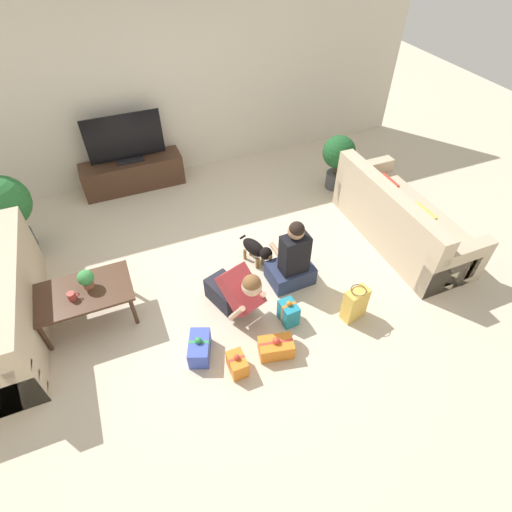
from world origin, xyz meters
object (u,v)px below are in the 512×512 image
(sofa_right, at_px, (400,220))
(coffee_table, at_px, (83,295))
(mug, at_px, (72,296))
(gift_box_a, at_px, (276,347))
(gift_box_c, at_px, (237,364))
(gift_box_b, at_px, (200,348))
(person_sitting, at_px, (292,261))
(tv_console, at_px, (133,174))
(tv, at_px, (125,141))
(dog, at_px, (257,249))
(person_kneeling, at_px, (236,291))
(potted_plant_corner_right, at_px, (338,156))
(gift_box_d, at_px, (288,312))
(gift_bag_a, at_px, (355,304))
(potted_plant_corner_left, at_px, (4,206))
(tabletop_plant, at_px, (86,279))

(sofa_right, bearing_deg, coffee_table, 87.78)
(coffee_table, bearing_deg, mug, -139.84)
(mug, bearing_deg, gift_box_a, -31.82)
(gift_box_c, bearing_deg, gift_box_a, 4.28)
(gift_box_b, bearing_deg, person_sitting, 23.37)
(sofa_right, distance_m, tv_console, 4.01)
(sofa_right, distance_m, gift_box_b, 3.09)
(tv, xyz_separation_m, dog, (1.12, -2.33, -0.55))
(gift_box_b, bearing_deg, person_kneeling, 34.84)
(sofa_right, bearing_deg, potted_plant_corner_right, 6.04)
(potted_plant_corner_right, relative_size, person_kneeling, 1.06)
(mug, bearing_deg, gift_box_b, -37.86)
(sofa_right, height_order, gift_box_d, sofa_right)
(mug, bearing_deg, gift_bag_a, -19.81)
(gift_box_b, bearing_deg, dog, 43.74)
(gift_box_a, xyz_separation_m, gift_box_c, (-0.44, -0.03, 0.01))
(tv_console, bearing_deg, dog, -64.40)
(person_kneeling, bearing_deg, gift_bag_a, -44.17)
(tv_console, xyz_separation_m, person_sitting, (1.38, -2.77, 0.11))
(potted_plant_corner_left, bearing_deg, tv, 27.80)
(potted_plant_corner_left, relative_size, mug, 8.86)
(tv, bearing_deg, person_kneeling, -78.27)
(dog, bearing_deg, tv_console, 94.81)
(tv, relative_size, gift_bag_a, 2.48)
(person_kneeling, bearing_deg, gift_box_a, -93.66)
(tv_console, height_order, mug, mug)
(potted_plant_corner_right, xyz_separation_m, dog, (-1.79, -1.13, -0.30))
(person_kneeling, distance_m, tabletop_plant, 1.57)
(gift_box_a, bearing_deg, dog, 76.01)
(sofa_right, bearing_deg, potted_plant_corner_left, 69.73)
(person_sitting, relative_size, gift_box_d, 2.92)
(coffee_table, distance_m, gift_box_a, 2.11)
(sofa_right, relative_size, person_sitting, 2.20)
(tv_console, bearing_deg, mug, -111.88)
(gift_box_a, xyz_separation_m, gift_bag_a, (1.00, 0.11, 0.12))
(gift_box_c, distance_m, mug, 1.83)
(dog, bearing_deg, gift_box_a, -124.78)
(mug, bearing_deg, gift_box_d, -20.48)
(dog, relative_size, mug, 4.56)
(sofa_right, xyz_separation_m, person_sitting, (-1.67, -0.18, 0.04))
(gift_box_b, bearing_deg, coffee_table, 137.52)
(gift_box_b, bearing_deg, mug, 142.14)
(gift_box_a, relative_size, gift_bag_a, 0.87)
(dog, bearing_deg, gift_box_d, -112.07)
(dog, bearing_deg, person_kneeling, -149.62)
(gift_box_a, bearing_deg, gift_box_b, 158.63)
(sofa_right, height_order, person_sitting, person_sitting)
(gift_box_c, bearing_deg, person_sitting, 40.86)
(potted_plant_corner_right, xyz_separation_m, gift_box_a, (-2.12, -2.42, -0.44))
(tv_console, bearing_deg, gift_box_c, -84.44)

